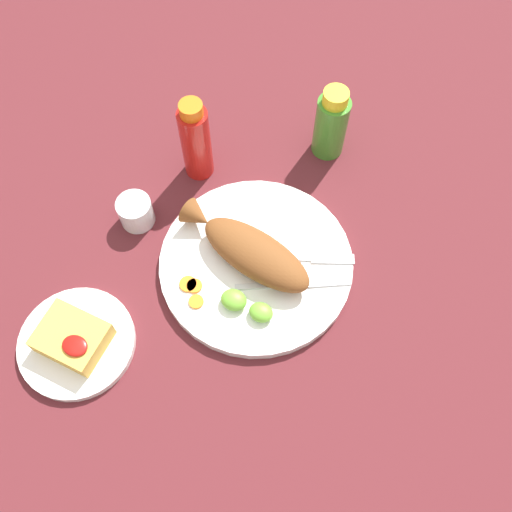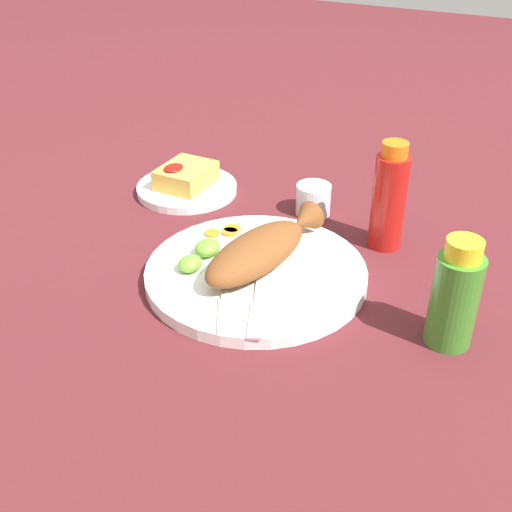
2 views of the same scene
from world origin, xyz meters
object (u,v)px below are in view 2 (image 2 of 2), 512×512
(main_plate, at_px, (256,273))
(side_plate_fries, at_px, (187,189))
(fried_fish, at_px, (261,249))
(fork_near, at_px, (258,300))
(hot_sauce_bottle_red, at_px, (389,199))
(salt_cup, at_px, (313,201))
(hot_sauce_bottle_green, at_px, (455,296))
(fork_far, at_px, (225,296))

(main_plate, xyz_separation_m, side_plate_fries, (-0.19, -0.24, -0.00))
(fried_fish, relative_size, fork_near, 1.41)
(fried_fish, xyz_separation_m, hot_sauce_bottle_red, (-0.16, 0.13, 0.04))
(hot_sauce_bottle_red, xyz_separation_m, side_plate_fries, (-0.01, -0.37, -0.07))
(main_plate, relative_size, salt_cup, 5.39)
(main_plate, relative_size, side_plate_fries, 1.76)
(main_plate, xyz_separation_m, fork_near, (0.07, 0.04, 0.01))
(salt_cup, bearing_deg, main_plate, 1.81)
(hot_sauce_bottle_red, bearing_deg, main_plate, -36.96)
(main_plate, distance_m, fork_near, 0.08)
(hot_sauce_bottle_red, bearing_deg, salt_cup, -108.05)
(fried_fish, xyz_separation_m, hot_sauce_bottle_green, (0.03, 0.27, 0.02))
(hot_sauce_bottle_green, bearing_deg, main_plate, -92.71)
(salt_cup, bearing_deg, fork_far, 0.56)
(hot_sauce_bottle_green, height_order, salt_cup, hot_sauce_bottle_green)
(fork_near, xyz_separation_m, hot_sauce_bottle_red, (-0.25, 0.09, 0.06))
(fried_fish, bearing_deg, main_plate, 0.00)
(main_plate, bearing_deg, salt_cup, -178.19)
(fork_far, xyz_separation_m, hot_sauce_bottle_red, (-0.26, 0.14, 0.06))
(hot_sauce_bottle_red, bearing_deg, hot_sauce_bottle_green, 36.99)
(fork_near, distance_m, salt_cup, 0.30)
(main_plate, distance_m, hot_sauce_bottle_red, 0.23)
(hot_sauce_bottle_red, distance_m, salt_cup, 0.16)
(fork_far, distance_m, hot_sauce_bottle_green, 0.29)
(fried_fish, bearing_deg, hot_sauce_bottle_green, 95.09)
(hot_sauce_bottle_green, bearing_deg, salt_cup, -129.76)
(main_plate, relative_size, fork_far, 1.89)
(salt_cup, bearing_deg, fried_fish, 2.53)
(hot_sauce_bottle_red, relative_size, side_plate_fries, 0.94)
(fried_fish, height_order, fork_near, fried_fish)
(main_plate, height_order, hot_sauce_bottle_green, hot_sauce_bottle_green)
(salt_cup, xyz_separation_m, side_plate_fries, (0.03, -0.23, -0.02))
(fried_fish, xyz_separation_m, fork_far, (0.09, -0.01, -0.02))
(fork_far, relative_size, salt_cup, 2.86)
(fork_far, height_order, side_plate_fries, fork_far)
(hot_sauce_bottle_red, relative_size, hot_sauce_bottle_green, 1.17)
(fried_fish, relative_size, side_plate_fries, 1.37)
(fork_near, bearing_deg, fork_far, -99.23)
(fried_fish, height_order, hot_sauce_bottle_red, hot_sauce_bottle_red)
(hot_sauce_bottle_green, relative_size, side_plate_fries, 0.81)
(fried_fish, bearing_deg, fork_near, 34.65)
(fried_fish, distance_m, hot_sauce_bottle_green, 0.27)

